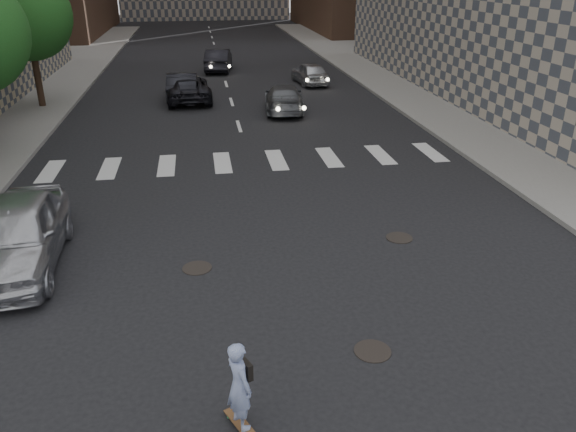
% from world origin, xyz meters
% --- Properties ---
extents(ground, '(160.00, 160.00, 0.00)m').
position_xyz_m(ground, '(0.00, 0.00, 0.00)').
color(ground, black).
rests_on(ground, ground).
extents(sidewalk_right, '(13.00, 80.00, 0.15)m').
position_xyz_m(sidewalk_right, '(14.50, 20.00, 0.07)').
color(sidewalk_right, gray).
rests_on(sidewalk_right, ground).
extents(tree_c, '(4.20, 4.20, 6.60)m').
position_xyz_m(tree_c, '(-9.45, 19.14, 4.65)').
color(tree_c, '#382619').
rests_on(tree_c, sidewalk_left).
extents(manhole_a, '(0.70, 0.70, 0.02)m').
position_xyz_m(manhole_a, '(1.20, -2.50, 0.01)').
color(manhole_a, black).
rests_on(manhole_a, ground).
extents(manhole_b, '(0.70, 0.70, 0.02)m').
position_xyz_m(manhole_b, '(-2.00, 1.20, 0.01)').
color(manhole_b, black).
rests_on(manhole_b, ground).
extents(manhole_c, '(0.70, 0.70, 0.02)m').
position_xyz_m(manhole_c, '(3.30, 2.00, 0.01)').
color(manhole_c, black).
rests_on(manhole_c, ground).
extents(skateboarder, '(0.56, 0.81, 1.59)m').
position_xyz_m(skateboarder, '(-1.37, -4.00, 0.83)').
color(skateboarder, brown).
rests_on(skateboarder, ground).
extents(silver_sedan, '(2.14, 4.91, 1.65)m').
position_xyz_m(silver_sedan, '(-6.13, 2.00, 0.82)').
color(silver_sedan, silver).
rests_on(silver_sedan, ground).
extents(traffic_car_a, '(1.60, 4.42, 1.45)m').
position_xyz_m(traffic_car_a, '(-2.51, 20.00, 0.72)').
color(traffic_car_a, black).
rests_on(traffic_car_a, ground).
extents(traffic_car_b, '(2.25, 4.60, 1.29)m').
position_xyz_m(traffic_car_b, '(2.42, 16.49, 0.64)').
color(traffic_car_b, '#5B5E63').
rests_on(traffic_car_b, ground).
extents(traffic_car_c, '(2.51, 4.96, 1.35)m').
position_xyz_m(traffic_car_c, '(-2.24, 19.61, 0.67)').
color(traffic_car_c, black).
rests_on(traffic_car_c, ground).
extents(traffic_car_d, '(1.97, 4.01, 1.32)m').
position_xyz_m(traffic_car_d, '(5.04, 23.22, 0.66)').
color(traffic_car_d, silver).
rests_on(traffic_car_d, ground).
extents(traffic_car_e, '(2.12, 4.62, 1.47)m').
position_xyz_m(traffic_car_e, '(-0.21, 28.77, 0.73)').
color(traffic_car_e, black).
rests_on(traffic_car_e, ground).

